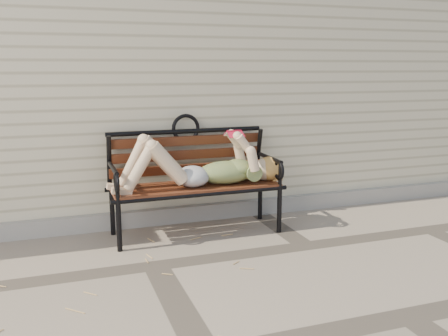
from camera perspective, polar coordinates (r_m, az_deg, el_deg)
name	(u,v)px	position (r m, az deg, el deg)	size (l,w,h in m)	color
ground	(156,266)	(3.80, -7.79, -10.99)	(80.00, 80.00, 0.00)	gray
house_wall	(103,62)	(6.48, -13.67, 11.69)	(8.00, 4.00, 3.00)	beige
foundation_strip	(134,219)	(4.67, -10.24, -5.74)	(8.00, 0.10, 0.15)	gray
garden_bench	(193,167)	(4.39, -3.59, 0.07)	(1.59, 0.63, 1.03)	black
reading_woman	(198,166)	(4.27, -2.97, 0.22)	(1.50, 0.34, 0.47)	#0B394D
straw_scatter	(17,296)	(3.55, -22.61, -13.40)	(2.96, 1.63, 0.01)	tan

